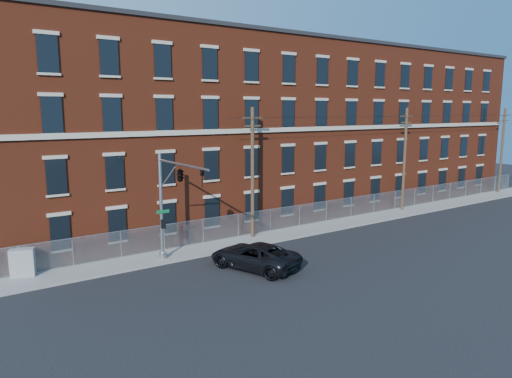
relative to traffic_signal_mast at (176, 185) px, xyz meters
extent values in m
plane|color=black|center=(6.00, -2.18, -5.39)|extent=(140.00, 140.00, 0.00)
cube|color=gray|center=(18.00, 2.82, -5.33)|extent=(65.00, 3.00, 0.12)
cube|color=maroon|center=(18.00, 11.82, 2.61)|extent=(55.00, 14.00, 16.00)
cube|color=black|center=(18.00, 11.82, 10.76)|extent=(55.30, 14.30, 0.30)
cube|color=#ADA390|center=(18.00, 4.74, 2.91)|extent=(55.00, 0.18, 0.35)
cube|color=black|center=(-5.83, 4.76, -3.19)|extent=(1.20, 0.10, 2.20)
cube|color=black|center=(-5.83, 4.76, 0.41)|extent=(1.20, 0.10, 2.20)
cube|color=black|center=(-5.83, 4.76, 4.21)|extent=(1.20, 0.10, 2.20)
cube|color=black|center=(-5.83, 4.76, 7.81)|extent=(1.20, 0.10, 2.20)
cube|color=black|center=(-2.17, 4.76, -3.19)|extent=(1.20, 0.10, 2.20)
cube|color=black|center=(-2.17, 4.76, 0.41)|extent=(1.20, 0.10, 2.20)
cube|color=black|center=(-2.17, 4.76, 4.21)|extent=(1.20, 0.10, 2.20)
cube|color=black|center=(-2.17, 4.76, 7.81)|extent=(1.20, 0.10, 2.20)
cube|color=black|center=(1.50, 4.76, -3.19)|extent=(1.20, 0.10, 2.20)
cube|color=black|center=(1.50, 4.76, 0.41)|extent=(1.20, 0.10, 2.20)
cube|color=black|center=(1.50, 4.76, 4.21)|extent=(1.20, 0.10, 2.20)
cube|color=black|center=(1.50, 4.76, 7.81)|extent=(1.20, 0.10, 2.20)
cube|color=black|center=(5.17, 4.76, -3.19)|extent=(1.20, 0.10, 2.20)
cube|color=black|center=(5.17, 4.76, 0.41)|extent=(1.20, 0.10, 2.20)
cube|color=black|center=(5.17, 4.76, 4.21)|extent=(1.20, 0.10, 2.20)
cube|color=black|center=(5.17, 4.76, 7.81)|extent=(1.20, 0.10, 2.20)
cube|color=black|center=(8.83, 4.76, -3.19)|extent=(1.20, 0.10, 2.20)
cube|color=black|center=(8.83, 4.76, 0.41)|extent=(1.20, 0.10, 2.20)
cube|color=black|center=(8.83, 4.76, 4.21)|extent=(1.20, 0.10, 2.20)
cube|color=black|center=(8.83, 4.76, 7.81)|extent=(1.20, 0.10, 2.20)
cube|color=black|center=(12.50, 4.76, -3.19)|extent=(1.20, 0.10, 2.20)
cube|color=black|center=(12.50, 4.76, 0.41)|extent=(1.20, 0.10, 2.20)
cube|color=black|center=(12.50, 4.76, 4.21)|extent=(1.20, 0.10, 2.20)
cube|color=black|center=(12.50, 4.76, 7.81)|extent=(1.20, 0.10, 2.20)
cube|color=black|center=(16.17, 4.76, -3.19)|extent=(1.20, 0.10, 2.20)
cube|color=black|center=(16.17, 4.76, 0.41)|extent=(1.20, 0.10, 2.20)
cube|color=black|center=(16.17, 4.76, 4.21)|extent=(1.20, 0.10, 2.20)
cube|color=black|center=(16.17, 4.76, 7.81)|extent=(1.20, 0.10, 2.20)
cube|color=black|center=(19.83, 4.76, -3.19)|extent=(1.20, 0.10, 2.20)
cube|color=black|center=(19.83, 4.76, 0.41)|extent=(1.20, 0.10, 2.20)
cube|color=black|center=(19.83, 4.76, 4.21)|extent=(1.20, 0.10, 2.20)
cube|color=black|center=(19.83, 4.76, 7.81)|extent=(1.20, 0.10, 2.20)
cube|color=black|center=(23.50, 4.76, -3.19)|extent=(1.20, 0.10, 2.20)
cube|color=black|center=(23.50, 4.76, 0.41)|extent=(1.20, 0.10, 2.20)
cube|color=black|center=(23.50, 4.76, 4.21)|extent=(1.20, 0.10, 2.20)
cube|color=black|center=(23.50, 4.76, 7.81)|extent=(1.20, 0.10, 2.20)
cube|color=black|center=(27.17, 4.76, -3.19)|extent=(1.20, 0.10, 2.20)
cube|color=black|center=(27.17, 4.76, 0.41)|extent=(1.20, 0.10, 2.20)
cube|color=black|center=(27.17, 4.76, 4.21)|extent=(1.20, 0.10, 2.20)
cube|color=black|center=(27.17, 4.76, 7.81)|extent=(1.20, 0.10, 2.20)
cube|color=black|center=(30.83, 4.76, -3.19)|extent=(1.20, 0.10, 2.20)
cube|color=black|center=(30.83, 4.76, 0.41)|extent=(1.20, 0.10, 2.20)
cube|color=black|center=(30.83, 4.76, 4.21)|extent=(1.20, 0.10, 2.20)
cube|color=black|center=(30.83, 4.76, 7.81)|extent=(1.20, 0.10, 2.20)
cube|color=black|center=(34.50, 4.76, -3.19)|extent=(1.20, 0.10, 2.20)
cube|color=black|center=(34.50, 4.76, 0.41)|extent=(1.20, 0.10, 2.20)
cube|color=black|center=(34.50, 4.76, 4.21)|extent=(1.20, 0.10, 2.20)
cube|color=black|center=(34.50, 4.76, 7.81)|extent=(1.20, 0.10, 2.20)
cube|color=black|center=(38.17, 4.76, -3.19)|extent=(1.20, 0.10, 2.20)
cube|color=black|center=(38.17, 4.76, 0.41)|extent=(1.20, 0.10, 2.20)
cube|color=black|center=(38.17, 4.76, 4.21)|extent=(1.20, 0.10, 2.20)
cube|color=black|center=(38.17, 4.76, 7.81)|extent=(1.20, 0.10, 2.20)
cube|color=black|center=(41.83, 4.76, -3.19)|extent=(1.20, 0.10, 2.20)
cube|color=black|center=(41.83, 4.76, 0.41)|extent=(1.20, 0.10, 2.20)
cube|color=black|center=(41.83, 4.76, 4.21)|extent=(1.20, 0.10, 2.20)
cube|color=black|center=(41.83, 4.76, 7.81)|extent=(1.20, 0.10, 2.20)
cube|color=#A5A8AD|center=(18.00, 4.12, -4.37)|extent=(59.00, 0.02, 1.80)
cylinder|color=#9EA0A5|center=(18.00, 4.12, -3.47)|extent=(59.00, 0.04, 0.04)
cylinder|color=#9EA0A5|center=(-8.39, 4.12, -4.37)|extent=(0.06, 0.06, 1.85)
cylinder|color=#9EA0A5|center=(-5.29, 4.12, -4.37)|extent=(0.06, 0.06, 1.85)
cylinder|color=#9EA0A5|center=(-2.18, 4.12, -4.37)|extent=(0.06, 0.06, 1.85)
cylinder|color=#9EA0A5|center=(0.92, 4.12, -4.37)|extent=(0.06, 0.06, 1.85)
cylinder|color=#9EA0A5|center=(4.03, 4.12, -4.37)|extent=(0.06, 0.06, 1.85)
cylinder|color=#9EA0A5|center=(7.13, 4.12, -4.37)|extent=(0.06, 0.06, 1.85)
cylinder|color=#9EA0A5|center=(10.24, 4.12, -4.37)|extent=(0.06, 0.06, 1.85)
cylinder|color=#9EA0A5|center=(13.34, 4.12, -4.37)|extent=(0.06, 0.06, 1.85)
cylinder|color=#9EA0A5|center=(16.45, 4.12, -4.37)|extent=(0.06, 0.06, 1.85)
cylinder|color=#9EA0A5|center=(19.55, 4.12, -4.37)|extent=(0.06, 0.06, 1.85)
cylinder|color=#9EA0A5|center=(22.66, 4.12, -4.37)|extent=(0.06, 0.06, 1.85)
cylinder|color=#9EA0A5|center=(25.76, 4.12, -4.37)|extent=(0.06, 0.06, 1.85)
cylinder|color=#9EA0A5|center=(28.87, 4.12, -4.37)|extent=(0.06, 0.06, 1.85)
cylinder|color=#9EA0A5|center=(31.97, 4.12, -4.37)|extent=(0.06, 0.06, 1.85)
cylinder|color=#9EA0A5|center=(35.08, 4.12, -4.37)|extent=(0.06, 0.06, 1.85)
cylinder|color=#9EA0A5|center=(38.18, 4.12, -4.37)|extent=(0.06, 0.06, 1.85)
cylinder|color=#9EA0A5|center=(41.29, 4.12, -4.37)|extent=(0.06, 0.06, 1.85)
cylinder|color=#9EA0A5|center=(44.39, 4.12, -4.37)|extent=(0.06, 0.06, 1.85)
cylinder|color=#9EA0A5|center=(47.50, 4.12, -4.37)|extent=(0.06, 0.06, 1.85)
cylinder|color=#9EA0A5|center=(0.00, 2.32, -1.77)|extent=(0.22, 0.22, 7.00)
cylinder|color=#9EA0A5|center=(0.00, 2.32, -5.07)|extent=(0.50, 0.50, 0.40)
cylinder|color=#9EA0A5|center=(0.00, -0.93, 1.33)|extent=(0.14, 6.50, 0.14)
cylinder|color=#9EA0A5|center=(0.00, 1.12, 0.33)|extent=(0.08, 2.18, 1.56)
cube|color=#0C592D|center=(0.05, 2.17, -2.07)|extent=(0.90, 0.03, 0.22)
cube|color=black|center=(0.00, 2.07, -2.87)|extent=(0.25, 0.25, 0.60)
imported|color=black|center=(0.00, -3.48, 0.78)|extent=(0.16, 0.20, 1.00)
imported|color=black|center=(0.00, -0.68, 0.78)|extent=(0.53, 2.48, 1.00)
cylinder|color=#423021|center=(8.00, 3.42, -0.27)|extent=(0.28, 0.28, 10.00)
cube|color=#423021|center=(8.00, 3.42, 3.93)|extent=(1.80, 0.12, 0.12)
cube|color=#423021|center=(8.00, 3.42, 3.33)|extent=(1.40, 0.12, 0.12)
cylinder|color=#423021|center=(26.00, 3.42, -0.27)|extent=(0.28, 0.28, 10.00)
cube|color=#423021|center=(26.00, 3.42, 3.93)|extent=(1.80, 0.12, 0.12)
cube|color=#423021|center=(26.00, 3.42, 3.33)|extent=(1.40, 0.12, 0.12)
cylinder|color=#423021|center=(44.00, 3.42, -0.27)|extent=(0.28, 0.28, 10.00)
cube|color=#423021|center=(44.00, 3.42, 3.93)|extent=(1.80, 0.12, 0.12)
cube|color=#423021|center=(44.00, 3.42, 3.33)|extent=(1.40, 0.12, 0.12)
cylinder|color=black|center=(26.00, 3.12, 3.93)|extent=(40.00, 0.02, 0.02)
cylinder|color=black|center=(26.00, 3.72, 3.93)|extent=(40.00, 0.02, 0.02)
cylinder|color=black|center=(26.00, 3.42, 3.33)|extent=(40.00, 0.02, 0.02)
imported|color=black|center=(4.07, -2.57, -4.57)|extent=(4.57, 6.49, 1.64)
cube|color=gray|center=(-8.24, 3.82, -4.43)|extent=(1.49, 1.07, 1.68)
camera|label=1|loc=(-12.05, -26.12, 4.47)|focal=33.04mm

